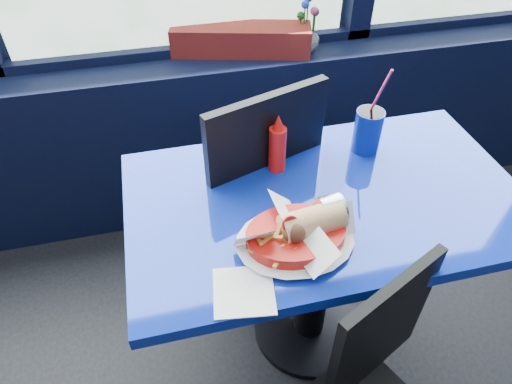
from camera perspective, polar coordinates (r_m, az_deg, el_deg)
The scene contains 9 objects.
window_sill at distance 2.22m, azimuth -7.33°, elevation 6.59°, with size 5.00×0.26×0.80m, color black.
near_table at distance 1.52m, azimuth 8.12°, elevation -5.49°, with size 1.20×0.70×0.75m.
chair_near_back at distance 1.71m, azimuth 1.56°, elevation 1.77°, with size 0.57×0.58×1.00m.
planter_box at distance 2.05m, azimuth -1.89°, elevation 18.52°, with size 0.59×0.15×0.12m, color maroon.
flower_vase at distance 2.07m, azimuth 6.42°, elevation 19.01°, with size 0.14×0.14×0.23m.
food_basket at distance 1.22m, azimuth 5.26°, elevation -5.19°, with size 0.34×0.34×0.11m.
ketchup_bottle at distance 1.42m, azimuth 2.70°, elevation 5.76°, with size 0.05×0.05×0.20m.
soda_cup at distance 1.56m, azimuth 13.79°, elevation 7.55°, with size 0.09×0.09×0.31m.
napkin at distance 1.15m, azimuth -1.54°, elevation -12.29°, with size 0.15×0.15×0.00m, color white.
Camera 1 is at (-0.14, 1.07, 1.69)m, focal length 32.00 mm.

